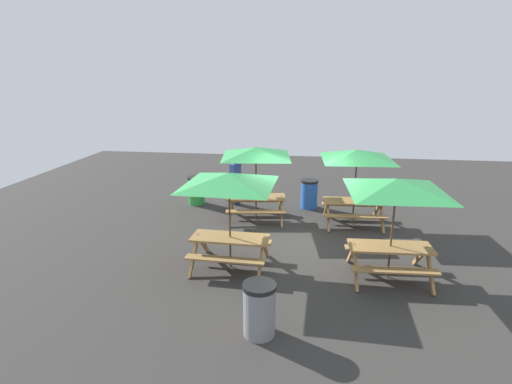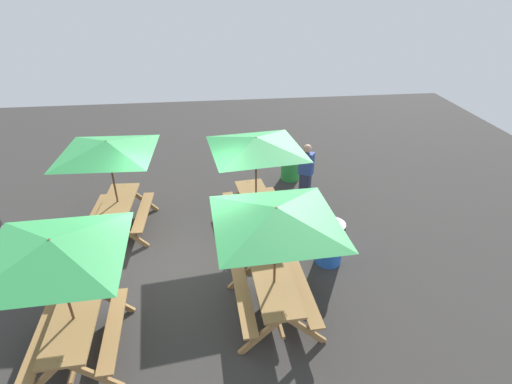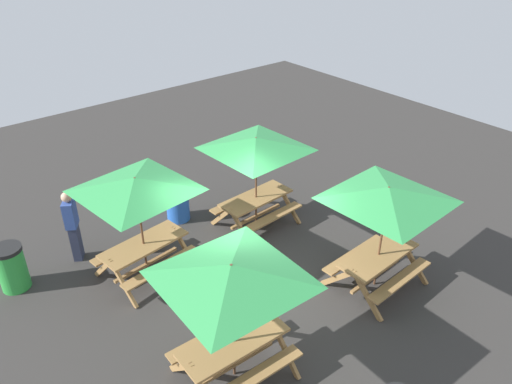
{
  "view_description": "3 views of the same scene",
  "coord_description": "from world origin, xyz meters",
  "px_view_note": "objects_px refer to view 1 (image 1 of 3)",
  "views": [
    {
      "loc": [
        0.17,
        -10.06,
        4.4
      ],
      "look_at": [
        -1.4,
        1.64,
        0.9
      ],
      "focal_mm": 28.0,
      "sensor_mm": 36.0,
      "label": 1
    },
    {
      "loc": [
        6.82,
        0.68,
        5.6
      ],
      "look_at": [
        -1.4,
        1.64,
        0.9
      ],
      "focal_mm": 28.0,
      "sensor_mm": 36.0,
      "label": 2
    },
    {
      "loc": [
        -4.91,
        -6.23,
        6.8
      ],
      "look_at": [
        1.57,
        1.62,
        0.9
      ],
      "focal_mm": 35.0,
      "sensor_mm": 36.0,
      "label": 3
    }
  ],
  "objects_px": {
    "picnic_table_1": "(229,186)",
    "picnic_table_3": "(396,193)",
    "trash_bin_green": "(196,190)",
    "person_standing": "(235,180)",
    "picnic_table_0": "(256,157)",
    "trash_bin_blue": "(309,194)",
    "picnic_table_2": "(357,160)",
    "trash_bin_gray": "(259,309)"
  },
  "relations": [
    {
      "from": "picnic_table_3",
      "to": "trash_bin_blue",
      "type": "xyz_separation_m",
      "value": [
        -1.8,
        4.68,
        -1.49
      ]
    },
    {
      "from": "trash_bin_blue",
      "to": "trash_bin_green",
      "type": "bearing_deg",
      "value": -178.87
    },
    {
      "from": "person_standing",
      "to": "trash_bin_green",
      "type": "bearing_deg",
      "value": 128.16
    },
    {
      "from": "picnic_table_2",
      "to": "person_standing",
      "type": "distance_m",
      "value": 4.28
    },
    {
      "from": "picnic_table_0",
      "to": "person_standing",
      "type": "distance_m",
      "value": 2.02
    },
    {
      "from": "picnic_table_1",
      "to": "picnic_table_3",
      "type": "height_order",
      "value": "same"
    },
    {
      "from": "picnic_table_3",
      "to": "person_standing",
      "type": "relative_size",
      "value": 1.69
    },
    {
      "from": "picnic_table_1",
      "to": "person_standing",
      "type": "bearing_deg",
      "value": 101.26
    },
    {
      "from": "picnic_table_1",
      "to": "picnic_table_2",
      "type": "relative_size",
      "value": 1.0
    },
    {
      "from": "trash_bin_gray",
      "to": "picnic_table_3",
      "type": "bearing_deg",
      "value": 42.73
    },
    {
      "from": "picnic_table_0",
      "to": "picnic_table_1",
      "type": "xyz_separation_m",
      "value": [
        -0.17,
        -3.27,
        0.0
      ]
    },
    {
      "from": "trash_bin_green",
      "to": "person_standing",
      "type": "relative_size",
      "value": 0.59
    },
    {
      "from": "picnic_table_0",
      "to": "person_standing",
      "type": "relative_size",
      "value": 1.68
    },
    {
      "from": "picnic_table_1",
      "to": "trash_bin_blue",
      "type": "distance_m",
      "value": 5.2
    },
    {
      "from": "picnic_table_0",
      "to": "picnic_table_3",
      "type": "bearing_deg",
      "value": -50.9
    },
    {
      "from": "trash_bin_gray",
      "to": "picnic_table_1",
      "type": "bearing_deg",
      "value": 112.11
    },
    {
      "from": "picnic_table_1",
      "to": "picnic_table_3",
      "type": "bearing_deg",
      "value": 1.8
    },
    {
      "from": "picnic_table_3",
      "to": "person_standing",
      "type": "xyz_separation_m",
      "value": [
        -4.34,
        4.72,
        -1.1
      ]
    },
    {
      "from": "picnic_table_0",
      "to": "picnic_table_2",
      "type": "relative_size",
      "value": 0.99
    },
    {
      "from": "picnic_table_0",
      "to": "trash_bin_green",
      "type": "xyz_separation_m",
      "value": [
        -2.28,
        1.3,
        -1.49
      ]
    },
    {
      "from": "picnic_table_1",
      "to": "trash_bin_green",
      "type": "xyz_separation_m",
      "value": [
        -2.11,
        4.57,
        -1.49
      ]
    },
    {
      "from": "picnic_table_0",
      "to": "person_standing",
      "type": "bearing_deg",
      "value": 115.52
    },
    {
      "from": "trash_bin_green",
      "to": "picnic_table_0",
      "type": "bearing_deg",
      "value": -29.71
    },
    {
      "from": "trash_bin_gray",
      "to": "person_standing",
      "type": "relative_size",
      "value": 0.59
    },
    {
      "from": "picnic_table_3",
      "to": "trash_bin_gray",
      "type": "xyz_separation_m",
      "value": [
        -2.61,
        -2.41,
        -1.49
      ]
    },
    {
      "from": "picnic_table_0",
      "to": "picnic_table_1",
      "type": "relative_size",
      "value": 0.99
    },
    {
      "from": "picnic_table_1",
      "to": "trash_bin_gray",
      "type": "distance_m",
      "value": 3.03
    },
    {
      "from": "trash_bin_blue",
      "to": "person_standing",
      "type": "distance_m",
      "value": 2.57
    },
    {
      "from": "trash_bin_gray",
      "to": "person_standing",
      "type": "xyz_separation_m",
      "value": [
        -1.73,
        7.14,
        0.39
      ]
    },
    {
      "from": "picnic_table_1",
      "to": "person_standing",
      "type": "relative_size",
      "value": 1.69
    },
    {
      "from": "picnic_table_2",
      "to": "picnic_table_3",
      "type": "distance_m",
      "value": 3.31
    },
    {
      "from": "picnic_table_0",
      "to": "trash_bin_blue",
      "type": "height_order",
      "value": "picnic_table_0"
    },
    {
      "from": "picnic_table_2",
      "to": "picnic_table_3",
      "type": "bearing_deg",
      "value": -84.86
    },
    {
      "from": "picnic_table_3",
      "to": "trash_bin_blue",
      "type": "distance_m",
      "value": 5.23
    },
    {
      "from": "picnic_table_3",
      "to": "trash_bin_gray",
      "type": "relative_size",
      "value": 2.88
    },
    {
      "from": "picnic_table_2",
      "to": "trash_bin_gray",
      "type": "xyz_separation_m",
      "value": [
        -2.15,
        -5.69,
        -1.49
      ]
    },
    {
      "from": "picnic_table_0",
      "to": "trash_bin_blue",
      "type": "relative_size",
      "value": 2.86
    },
    {
      "from": "trash_bin_green",
      "to": "trash_bin_gray",
      "type": "bearing_deg",
      "value": -66.14
    },
    {
      "from": "trash_bin_gray",
      "to": "person_standing",
      "type": "height_order",
      "value": "person_standing"
    },
    {
      "from": "picnic_table_0",
      "to": "picnic_table_1",
      "type": "distance_m",
      "value": 3.27
    },
    {
      "from": "picnic_table_0",
      "to": "picnic_table_3",
      "type": "height_order",
      "value": "same"
    },
    {
      "from": "trash_bin_gray",
      "to": "trash_bin_blue",
      "type": "height_order",
      "value": "same"
    }
  ]
}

